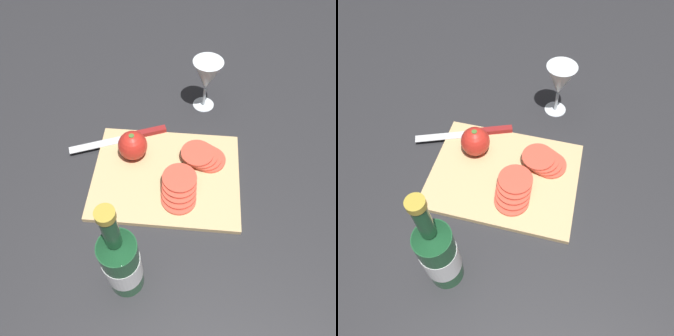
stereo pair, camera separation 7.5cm
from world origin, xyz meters
The scene contains 8 objects.
ground_plane centered at (0.00, 0.00, 0.00)m, with size 3.00×3.00×0.00m, color #28282B.
cutting_board centered at (0.00, -0.02, 0.01)m, with size 0.38×0.29×0.01m.
wine_bottle centered at (-0.06, -0.29, 0.11)m, with size 0.07×0.07×0.32m.
wine_glass centered at (0.09, 0.26, 0.11)m, with size 0.09×0.09×0.16m.
whole_tomato centered at (-0.09, 0.04, 0.05)m, with size 0.08×0.08×0.08m.
knife centered at (-0.10, 0.10, 0.02)m, with size 0.26×0.12×0.01m.
tomato_slice_stack_near centered at (0.04, -0.07, 0.03)m, with size 0.09×0.13×0.03m.
tomato_slice_stack_far centered at (0.09, 0.04, 0.03)m, with size 0.12×0.09×0.03m.
Camera 1 is at (0.05, -0.49, 0.72)m, focal length 35.00 mm.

